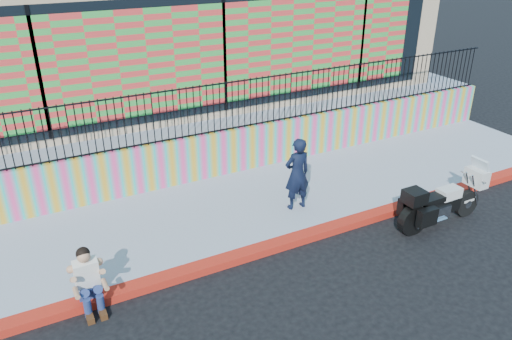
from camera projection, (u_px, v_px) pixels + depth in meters
ground at (314, 237)px, 10.00m from camera, size 90.00×90.00×0.00m
red_curb at (314, 234)px, 9.97m from camera, size 16.00×0.30×0.15m
sidewalk at (273, 199)px, 11.28m from camera, size 16.00×3.00×0.15m
mural_wall at (241, 149)px, 12.29m from camera, size 16.00×0.20×1.10m
metal_fence at (241, 104)px, 11.80m from camera, size 15.80×0.04×1.20m
elevated_platform at (173, 97)px, 16.40m from camera, size 16.00×10.00×1.25m
storefront_building at (169, 16)px, 15.10m from camera, size 14.00×8.06×4.00m
police_motorcycle at (441, 201)px, 10.19m from camera, size 2.11×0.70×1.31m
police_officer at (297, 174)px, 10.44m from camera, size 0.59×0.40×1.59m
seated_man at (90, 286)px, 7.91m from camera, size 0.54×0.71×1.06m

